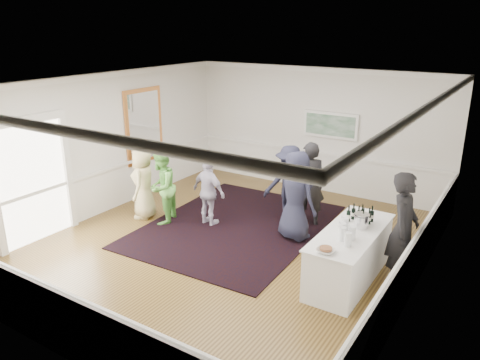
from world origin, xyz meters
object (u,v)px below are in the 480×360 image
Objects in this scene: guest_tan at (143,183)px; nut_bowl at (326,250)px; guest_lilac at (209,192)px; serving_table at (350,255)px; guest_dark_a at (289,184)px; guest_green at (162,187)px; guest_navy at (296,196)px; guest_dark_b at (309,184)px; ice_bucket at (361,221)px; bartender at (403,230)px.

nut_bowl is (4.83, -1.11, 0.13)m from guest_tan.
guest_lilac is 5.25× the size of nut_bowl.
guest_dark_a reaches higher than serving_table.
guest_green is 2.80m from guest_dark_a.
guest_navy is (0.54, -0.76, 0.06)m from guest_dark_a.
guest_lilac is (1.50, 0.44, -0.07)m from guest_tan.
guest_dark_a is at bearing 93.71° from guest_tan.
guest_tan is 3.49m from guest_navy.
guest_tan is 0.88× the size of guest_dark_b.
guest_lilac is at bearing 80.92° from guest_tan.
ice_bucket is (1.67, -1.54, 0.09)m from guest_dark_b.
guest_dark_a is (2.85, 1.59, 0.04)m from guest_tan.
guest_green is 5.70× the size of nut_bowl.
guest_tan is 0.89× the size of guest_navy.
guest_lilac is (-3.40, 0.61, 0.30)m from serving_table.
guest_dark_b is (0.46, 0.02, 0.07)m from guest_dark_a.
guest_dark_a reaches higher than nut_bowl.
guest_green is 0.88× the size of guest_dark_b.
guest_tan is at bearing 178.05° from serving_table.
guest_navy is 2.41m from nut_bowl.
guest_dark_a reaches higher than guest_tan.
bartender is 2.74m from guest_dark_b.
guest_dark_a is at bearing 105.68° from guest_green.
bartender reaches higher than guest_lilac.
ice_bucket reaches higher than serving_table.
guest_lilac is at bearing 96.56° from guest_green.
guest_tan is 3.69m from guest_dark_b.
guest_dark_b is (-2.34, 1.43, -0.05)m from bartender.
bartender is 1.53m from nut_bowl.
guest_navy is (1.89, 0.39, 0.17)m from guest_lilac.
guest_navy is at bearing 146.76° from serving_table.
guest_dark_a reaches higher than ice_bucket.
guest_dark_a is 5.99× the size of nut_bowl.
guest_dark_a is 0.93× the size of guest_navy.
guest_dark_b reaches higher than guest_navy.
ice_bucket is (-0.67, -0.11, 0.04)m from bartender.
guest_dark_a is 0.47m from guest_dark_b.
nut_bowl is (1.98, -2.70, 0.09)m from guest_dark_a.
serving_table is 7.81× the size of nut_bowl.
guest_dark_b is 3.11m from nut_bowl.
guest_tan is 0.95× the size of guest_dark_a.
guest_navy reaches higher than serving_table.
guest_green is at bearing 34.59° from guest_lilac.
guest_green is 1.05m from guest_lilac.
nut_bowl is at bearing -97.23° from ice_bucket.
guest_tan is (-5.65, -0.18, -0.17)m from bartender.
guest_lilac is at bearing 155.11° from nut_bowl.
bartender is 1.30× the size of guest_lilac.
nut_bowl is (-0.07, -0.94, 0.49)m from serving_table.
guest_tan reaches higher than nut_bowl.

